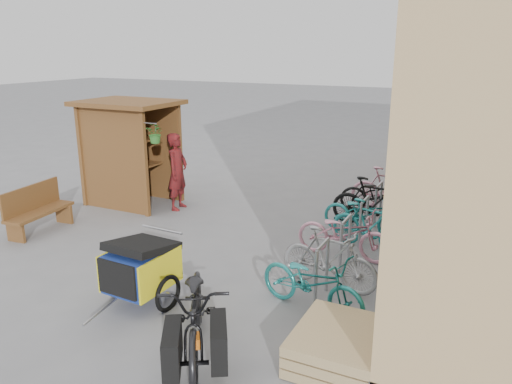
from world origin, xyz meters
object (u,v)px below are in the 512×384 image
at_px(cargo_bike, 197,314).
at_px(kiosk, 127,138).
at_px(person_kiosk, 177,172).
at_px(bench, 37,209).
at_px(bike_6, 380,195).
at_px(bike_7, 388,190).
at_px(shopping_carts, 435,168).
at_px(bike_4, 365,214).
at_px(bike_5, 374,203).
at_px(bike_3, 370,226).
at_px(bike_2, 344,233).
at_px(pallet_stack, 339,346).
at_px(bike_1, 329,259).
at_px(child_trailer, 141,266).
at_px(bike_0, 312,282).

bearing_deg(cargo_bike, kiosk, 105.39).
bearing_deg(person_kiosk, bench, 139.07).
relative_size(bike_6, bike_7, 1.04).
bearing_deg(shopping_carts, person_kiosk, -139.16).
distance_m(bike_4, bike_5, 0.54).
bearing_deg(bike_3, bike_2, 163.32).
bearing_deg(pallet_stack, bike_1, 111.83).
relative_size(shopping_carts, bike_2, 0.87).
bearing_deg(bike_6, bike_7, -27.95).
bearing_deg(bench, bike_6, 28.77).
height_order(bench, bike_7, bike_7).
height_order(kiosk, bench, kiosk).
relative_size(child_trailer, bike_4, 1.02).
distance_m(kiosk, person_kiosk, 1.45).
distance_m(child_trailer, bike_0, 2.43).
relative_size(bike_1, bike_3, 1.02).
xyz_separation_m(bike_0, bike_4, (-0.08, 3.21, 0.00)).
height_order(bench, bike_1, bike_1).
distance_m(bike_0, bike_1, 0.80).
distance_m(bench, bike_5, 6.74).
xyz_separation_m(child_trailer, cargo_bike, (1.43, -0.76, -0.00)).
bearing_deg(bike_1, bike_6, 8.28).
distance_m(person_kiosk, bike_1, 4.85).
relative_size(cargo_bike, person_kiosk, 1.27).
bearing_deg(pallet_stack, cargo_bike, -158.52).
distance_m(pallet_stack, bike_3, 3.55).
bearing_deg(bike_0, bike_5, 15.12).
bearing_deg(kiosk, pallet_stack, -31.66).
distance_m(bike_2, bike_5, 1.74).
xyz_separation_m(shopping_carts, bike_7, (-0.69, -2.43, -0.05)).
xyz_separation_m(bench, bike_6, (5.89, 4.05, -0.02)).
bearing_deg(cargo_bike, bike_6, 51.87).
bearing_deg(bike_6, bike_0, 172.22).
height_order(bike_0, bike_3, bike_3).
bearing_deg(bike_3, bike_5, 25.46).
bearing_deg(kiosk, bike_6, 17.40).
distance_m(shopping_carts, person_kiosk, 6.62).
distance_m(pallet_stack, child_trailer, 3.00).
xyz_separation_m(pallet_stack, bike_1, (-0.71, 1.77, 0.26)).
height_order(bench, child_trailer, child_trailer).
bearing_deg(bench, bike_1, -3.56).
height_order(bike_1, bike_6, bike_1).
bearing_deg(bike_6, person_kiosk, 101.75).
distance_m(cargo_bike, bike_3, 4.25).
bearing_deg(bike_2, cargo_bike, 169.69).
height_order(child_trailer, bike_5, bike_5).
relative_size(person_kiosk, bike_6, 1.00).
xyz_separation_m(person_kiosk, bike_5, (4.28, 0.71, -0.35)).
height_order(kiosk, bike_2, kiosk).
xyz_separation_m(shopping_carts, person_kiosk, (-5.00, -4.32, 0.32)).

